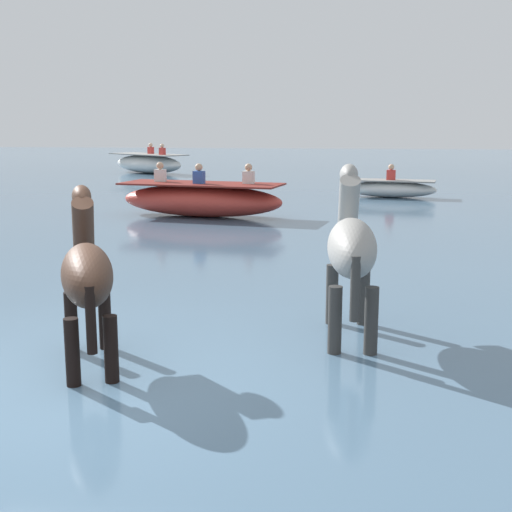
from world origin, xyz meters
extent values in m
plane|color=#84755B|center=(0.00, 0.00, 0.00)|extent=(120.00, 120.00, 0.00)
cube|color=slate|center=(0.00, 10.00, 0.16)|extent=(90.00, 90.00, 0.32)
ellipsoid|color=gray|center=(2.62, 1.51, 1.30)|extent=(0.57, 1.50, 0.59)
cylinder|color=#31312F|center=(2.42, 2.02, 0.50)|extent=(0.14, 0.14, 1.00)
cylinder|color=#31312F|center=(2.78, 2.03, 0.50)|extent=(0.14, 0.14, 1.00)
cylinder|color=#31312F|center=(2.47, 0.98, 0.50)|extent=(0.14, 0.14, 1.00)
cylinder|color=#31312F|center=(2.82, 1.00, 0.50)|extent=(0.14, 0.14, 1.00)
cylinder|color=gray|center=(2.59, 2.28, 1.67)|extent=(0.26, 0.55, 0.68)
ellipsoid|color=gray|center=(2.58, 2.43, 1.98)|extent=(0.23, 0.52, 0.25)
cylinder|color=#31312F|center=(2.65, 0.80, 1.03)|extent=(0.10, 0.10, 0.63)
ellipsoid|color=#382319|center=(0.19, 0.34, 1.20)|extent=(0.96, 1.44, 0.55)
cylinder|color=black|center=(-0.14, 0.72, 0.46)|extent=(0.13, 0.13, 0.93)
cylinder|color=black|center=(0.16, 0.84, 0.46)|extent=(0.13, 0.13, 0.93)
cylinder|color=black|center=(0.22, -0.17, 0.46)|extent=(0.13, 0.13, 0.93)
cylinder|color=black|center=(0.53, -0.04, 0.46)|extent=(0.13, 0.13, 0.93)
cylinder|color=#382319|center=(-0.08, 1.00, 1.55)|extent=(0.39, 0.55, 0.63)
ellipsoid|color=#382319|center=(-0.13, 1.13, 1.83)|extent=(0.36, 0.51, 0.23)
cylinder|color=black|center=(0.44, -0.26, 0.95)|extent=(0.09, 0.09, 0.59)
ellipsoid|color=silver|center=(3.97, 15.74, 0.57)|extent=(2.86, 1.32, 0.49)
cube|color=gray|center=(3.97, 15.74, 0.83)|extent=(2.75, 1.27, 0.04)
cube|color=red|center=(3.97, 15.74, 1.00)|extent=(0.29, 0.22, 0.30)
sphere|color=tan|center=(3.97, 15.74, 1.24)|extent=(0.18, 0.18, 0.18)
ellipsoid|color=#BC382D|center=(-0.88, 10.77, 0.71)|extent=(4.26, 2.10, 0.77)
cube|color=maroon|center=(-0.88, 10.77, 1.11)|extent=(4.09, 2.02, 0.04)
cube|color=white|center=(0.28, 10.76, 1.28)|extent=(0.29, 0.22, 0.30)
sphere|color=tan|center=(0.28, 10.76, 1.52)|extent=(0.18, 0.18, 0.18)
cube|color=#3356A8|center=(-0.91, 10.63, 1.28)|extent=(0.29, 0.22, 0.30)
sphere|color=tan|center=(-0.91, 10.63, 1.52)|extent=(0.18, 0.18, 0.18)
cube|color=white|center=(-1.98, 11.10, 1.28)|extent=(0.29, 0.22, 0.30)
sphere|color=tan|center=(-1.98, 11.10, 1.52)|extent=(0.18, 0.18, 0.18)
ellipsoid|color=silver|center=(-6.18, 24.71, 0.73)|extent=(4.22, 3.60, 0.82)
cube|color=gray|center=(-6.18, 24.71, 1.16)|extent=(4.05, 3.45, 0.04)
cube|color=red|center=(-5.32, 23.94, 1.33)|extent=(0.32, 0.30, 0.30)
sphere|color=beige|center=(-5.32, 23.94, 1.57)|extent=(0.18, 0.18, 0.18)
cube|color=red|center=(-6.09, 24.84, 1.33)|extent=(0.32, 0.30, 0.30)
sphere|color=beige|center=(-6.09, 24.84, 1.57)|extent=(0.18, 0.18, 0.18)
camera|label=1|loc=(2.51, -5.60, 2.58)|focal=48.29mm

